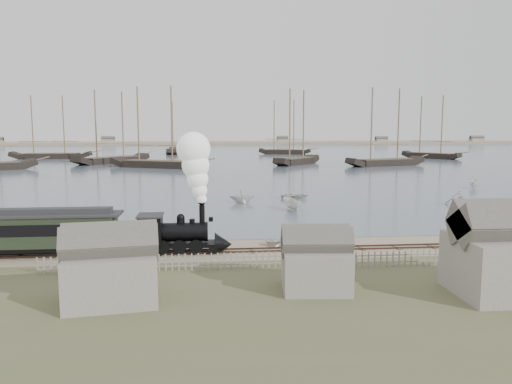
{
  "coord_description": "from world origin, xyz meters",
  "views": [
    {
      "loc": [
        -4.56,
        -40.96,
        9.86
      ],
      "look_at": [
        0.31,
        7.91,
        3.5
      ],
      "focal_mm": 35.0,
      "sensor_mm": 36.0,
      "label": 1
    }
  ],
  "objects": [
    {
      "name": "rowboat_2",
      "position": [
        5.5,
        17.16,
        0.79
      ],
      "size": [
        3.98,
        2.2,
        1.45
      ],
      "primitive_type": "imported",
      "rotation": [
        0.0,
        0.0,
        3.36
      ],
      "color": "silver",
      "rests_on": "harbor_water"
    },
    {
      "name": "locomotive",
      "position": [
        -5.68,
        -2.0,
        4.24
      ],
      "size": [
        7.36,
        2.75,
        9.18
      ],
      "color": "black",
      "rests_on": "ground"
    },
    {
      "name": "rowboat_3",
      "position": [
        7.57,
        26.92,
        0.45
      ],
      "size": [
        3.14,
        4.1,
        0.79
      ],
      "primitive_type": "imported",
      "rotation": [
        0.0,
        0.0,
        1.46
      ],
      "color": "silver",
      "rests_on": "harbor_water"
    },
    {
      "name": "passenger_coach",
      "position": [
        -17.83,
        -2.0,
        2.05
      ],
      "size": [
        13.29,
        2.56,
        3.23
      ],
      "color": "black",
      "rests_on": "ground"
    },
    {
      "name": "shed_right",
      "position": [
        13.0,
        -14.0,
        0.0
      ],
      "size": [
        6.0,
        5.0,
        5.1
      ],
      "primitive_type": null,
      "color": "slate",
      "rests_on": "ground"
    },
    {
      "name": "picket_fence_west",
      "position": [
        -6.5,
        -7.0,
        0.0
      ],
      "size": [
        19.0,
        0.1,
        1.2
      ],
      "primitive_type": null,
      "color": "slate",
      "rests_on": "ground"
    },
    {
      "name": "rowboat_1",
      "position": [
        0.03,
        23.7,
        0.92
      ],
      "size": [
        2.98,
        3.41,
        1.73
      ],
      "primitive_type": "imported",
      "rotation": [
        0.0,
        0.0,
        1.62
      ],
      "color": "silver",
      "rests_on": "harbor_water"
    },
    {
      "name": "picket_fence_east",
      "position": [
        12.5,
        -7.5,
        0.0
      ],
      "size": [
        15.0,
        0.1,
        1.2
      ],
      "primitive_type": null,
      "color": "slate",
      "rests_on": "ground"
    },
    {
      "name": "schooner_2",
      "position": [
        -16.62,
        83.64,
        10.06
      ],
      "size": [
        24.64,
        16.09,
        20.0
      ],
      "primitive_type": null,
      "rotation": [
        0.0,
        0.0,
        -0.46
      ],
      "color": "black",
      "rests_on": "harbor_water"
    },
    {
      "name": "harbor_water",
      "position": [
        0.0,
        170.0,
        0.03
      ],
      "size": [
        600.0,
        336.0,
        0.06
      ],
      "primitive_type": "cube",
      "color": "#404E5C",
      "rests_on": "ground"
    },
    {
      "name": "schooner_3",
      "position": [
        19.67,
        90.93,
        10.06
      ],
      "size": [
        15.43,
        17.09,
        20.0
      ],
      "primitive_type": null,
      "rotation": [
        0.0,
        0.0,
        0.87
      ],
      "color": "black",
      "rests_on": "harbor_water"
    },
    {
      "name": "beached_dinghy",
      "position": [
        2.04,
        -0.26,
        0.35
      ],
      "size": [
        2.53,
        3.45,
        0.69
      ],
      "primitive_type": "imported",
      "rotation": [
        0.0,
        0.0,
        1.61
      ],
      "color": "silver",
      "rests_on": "ground"
    },
    {
      "name": "schooner_4",
      "position": [
        41.5,
        83.82,
        10.06
      ],
      "size": [
        22.62,
        11.85,
        20.0
      ],
      "primitive_type": null,
      "rotation": [
        0.0,
        0.0,
        0.32
      ],
      "color": "black",
      "rests_on": "harbor_water"
    },
    {
      "name": "shed_mid",
      "position": [
        2.0,
        -12.0,
        0.0
      ],
      "size": [
        4.0,
        3.5,
        3.6
      ],
      "primitive_type": null,
      "color": "slate",
      "rests_on": "ground"
    },
    {
      "name": "ground",
      "position": [
        0.0,
        0.0,
        0.0
      ],
      "size": [
        600.0,
        600.0,
        0.0
      ],
      "primitive_type": "plane",
      "color": "tan",
      "rests_on": "ground"
    },
    {
      "name": "shed_left",
      "position": [
        -10.0,
        -13.0,
        0.0
      ],
      "size": [
        5.0,
        4.0,
        4.1
      ],
      "primitive_type": null,
      "color": "slate",
      "rests_on": "ground"
    },
    {
      "name": "schooner_5",
      "position": [
        67.05,
        112.43,
        10.06
      ],
      "size": [
        14.98,
        17.6,
        20.0
      ],
      "primitive_type": null,
      "rotation": [
        0.0,
        0.0,
        -0.91
      ],
      "color": "black",
      "rests_on": "harbor_water"
    },
    {
      "name": "rowboat_4",
      "position": [
        27.36,
        19.24,
        0.94
      ],
      "size": [
        4.41,
        4.41,
        1.76
      ],
      "primitive_type": "imported",
      "rotation": [
        0.0,
        0.0,
        5.5
      ],
      "color": "silver",
      "rests_on": "harbor_water"
    },
    {
      "name": "rowboat_0",
      "position": [
        -21.73,
        15.66,
        0.5
      ],
      "size": [
        5.16,
        5.02,
        0.87
      ],
      "primitive_type": "imported",
      "rotation": [
        0.0,
        0.0,
        0.71
      ],
      "color": "silver",
      "rests_on": "harbor_water"
    },
    {
      "name": "schooner_1",
      "position": [
        -30.59,
        100.52,
        10.06
      ],
      "size": [
        19.54,
        21.68,
        20.0
      ],
      "primitive_type": null,
      "rotation": [
        0.0,
        0.0,
        0.87
      ],
      "color": "black",
      "rests_on": "harbor_water"
    },
    {
      "name": "schooner_8",
      "position": [
        24.34,
        141.85,
        10.06
      ],
      "size": [
        19.41,
        10.13,
        20.0
      ],
      "primitive_type": null,
      "rotation": [
        0.0,
        0.0,
        -0.32
      ],
      "color": "black",
      "rests_on": "harbor_water"
    },
    {
      "name": "rail_track",
      "position": [
        0.0,
        -2.0,
        0.04
      ],
      "size": [
        120.0,
        1.8,
        0.16
      ],
      "color": "#3B2820",
      "rests_on": "ground"
    },
    {
      "name": "far_spit",
      "position": [
        0.0,
        250.0,
        0.0
      ],
      "size": [
        500.0,
        20.0,
        1.8
      ],
      "primitive_type": "cube",
      "color": "tan",
      "rests_on": "ground"
    },
    {
      "name": "schooner_7",
      "position": [
        -17.26,
        150.67,
        10.06
      ],
      "size": [
        4.61,
        19.28,
        20.0
      ],
      "primitive_type": null,
      "rotation": [
        0.0,
        0.0,
        1.58
      ],
      "color": "black",
      "rests_on": "harbor_water"
    },
    {
      "name": "schooner_6",
      "position": [
        -53.61,
        122.96,
        10.06
      ],
      "size": [
        24.71,
        6.14,
        20.0
      ],
      "primitive_type": null,
      "rotation": [
        0.0,
        0.0,
        0.02
      ],
      "color": "black",
      "rests_on": "harbor_water"
    },
    {
      "name": "rowboat_5",
      "position": [
        38.77,
        35.76,
        0.76
      ],
      "size": [
        3.79,
        3.1,
        1.4
      ],
      "primitive_type": "imported",
      "rotation": [
        0.0,
        0.0,
        2.57
      ],
      "color": "silver",
      "rests_on": "harbor_water"
    }
  ]
}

